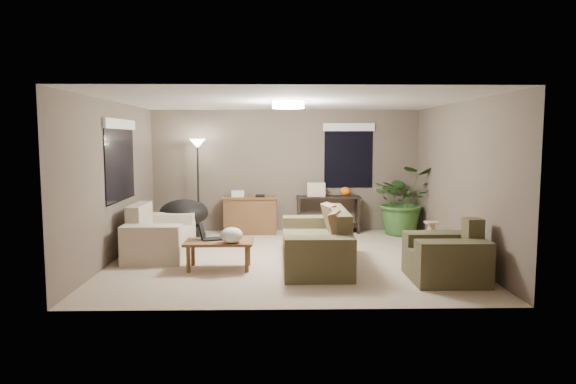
{
  "coord_description": "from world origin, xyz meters",
  "views": [
    {
      "loc": [
        -0.17,
        -8.11,
        1.92
      ],
      "look_at": [
        0.0,
        0.2,
        1.05
      ],
      "focal_mm": 32.0,
      "sensor_mm": 36.0,
      "label": 1
    }
  ],
  "objects_px": {
    "floor_lamp": "(198,155)",
    "cat_scratching_post": "(431,238)",
    "desk": "(250,215)",
    "papasan_chair": "(184,217)",
    "console_table": "(328,211)",
    "houseplant": "(403,208)",
    "main_sofa": "(317,245)",
    "armchair": "(447,259)",
    "loveseat": "(159,237)",
    "coffee_table": "(219,245)"
  },
  "relations": [
    {
      "from": "loveseat",
      "to": "desk",
      "type": "height_order",
      "value": "loveseat"
    },
    {
      "from": "armchair",
      "to": "houseplant",
      "type": "bearing_deg",
      "value": 86.17
    },
    {
      "from": "loveseat",
      "to": "cat_scratching_post",
      "type": "relative_size",
      "value": 3.2
    },
    {
      "from": "main_sofa",
      "to": "houseplant",
      "type": "bearing_deg",
      "value": 51.8
    },
    {
      "from": "armchair",
      "to": "coffee_table",
      "type": "height_order",
      "value": "armchair"
    },
    {
      "from": "cat_scratching_post",
      "to": "armchair",
      "type": "bearing_deg",
      "value": -100.66
    },
    {
      "from": "loveseat",
      "to": "houseplant",
      "type": "relative_size",
      "value": 1.15
    },
    {
      "from": "coffee_table",
      "to": "cat_scratching_post",
      "type": "xyz_separation_m",
      "value": [
        3.5,
        1.17,
        -0.14
      ]
    },
    {
      "from": "loveseat",
      "to": "cat_scratching_post",
      "type": "xyz_separation_m",
      "value": [
        4.6,
        0.24,
        -0.08
      ]
    },
    {
      "from": "floor_lamp",
      "to": "cat_scratching_post",
      "type": "distance_m",
      "value": 4.71
    },
    {
      "from": "floor_lamp",
      "to": "cat_scratching_post",
      "type": "height_order",
      "value": "floor_lamp"
    },
    {
      "from": "main_sofa",
      "to": "houseplant",
      "type": "relative_size",
      "value": 1.58
    },
    {
      "from": "desk",
      "to": "papasan_chair",
      "type": "bearing_deg",
      "value": -143.95
    },
    {
      "from": "coffee_table",
      "to": "houseplant",
      "type": "xyz_separation_m",
      "value": [
        3.38,
        2.66,
        0.18
      ]
    },
    {
      "from": "loveseat",
      "to": "houseplant",
      "type": "height_order",
      "value": "houseplant"
    },
    {
      "from": "console_table",
      "to": "papasan_chair",
      "type": "xyz_separation_m",
      "value": [
        -2.77,
        -0.92,
        0.03
      ]
    },
    {
      "from": "console_table",
      "to": "floor_lamp",
      "type": "distance_m",
      "value": 2.86
    },
    {
      "from": "console_table",
      "to": "cat_scratching_post",
      "type": "height_order",
      "value": "console_table"
    },
    {
      "from": "loveseat",
      "to": "armchair",
      "type": "xyz_separation_m",
      "value": [
        4.26,
        -1.59,
        0.0
      ]
    },
    {
      "from": "console_table",
      "to": "papasan_chair",
      "type": "relative_size",
      "value": 1.16
    },
    {
      "from": "armchair",
      "to": "loveseat",
      "type": "bearing_deg",
      "value": 159.47
    },
    {
      "from": "loveseat",
      "to": "console_table",
      "type": "relative_size",
      "value": 1.23
    },
    {
      "from": "main_sofa",
      "to": "desk",
      "type": "xyz_separation_m",
      "value": [
        -1.16,
        2.61,
        0.08
      ]
    },
    {
      "from": "desk",
      "to": "floor_lamp",
      "type": "height_order",
      "value": "floor_lamp"
    },
    {
      "from": "console_table",
      "to": "houseplant",
      "type": "distance_m",
      "value": 1.51
    },
    {
      "from": "console_table",
      "to": "floor_lamp",
      "type": "xyz_separation_m",
      "value": [
        -2.61,
        -0.17,
        1.16
      ]
    },
    {
      "from": "console_table",
      "to": "papasan_chair",
      "type": "distance_m",
      "value": 2.92
    },
    {
      "from": "floor_lamp",
      "to": "houseplant",
      "type": "relative_size",
      "value": 1.37
    },
    {
      "from": "armchair",
      "to": "console_table",
      "type": "relative_size",
      "value": 0.77
    },
    {
      "from": "coffee_table",
      "to": "papasan_chair",
      "type": "bearing_deg",
      "value": 113.68
    },
    {
      "from": "houseplant",
      "to": "cat_scratching_post",
      "type": "relative_size",
      "value": 2.78
    },
    {
      "from": "loveseat",
      "to": "armchair",
      "type": "bearing_deg",
      "value": -20.53
    },
    {
      "from": "papasan_chair",
      "to": "coffee_table",
      "type": "bearing_deg",
      "value": -66.32
    },
    {
      "from": "armchair",
      "to": "houseplant",
      "type": "height_order",
      "value": "houseplant"
    },
    {
      "from": "desk",
      "to": "console_table",
      "type": "bearing_deg",
      "value": 2.21
    },
    {
      "from": "loveseat",
      "to": "houseplant",
      "type": "distance_m",
      "value": 4.81
    },
    {
      "from": "main_sofa",
      "to": "desk",
      "type": "bearing_deg",
      "value": 113.92
    },
    {
      "from": "desk",
      "to": "houseplant",
      "type": "bearing_deg",
      "value": -3.5
    },
    {
      "from": "loveseat",
      "to": "floor_lamp",
      "type": "bearing_deg",
      "value": 78.01
    },
    {
      "from": "main_sofa",
      "to": "loveseat",
      "type": "relative_size",
      "value": 1.37
    },
    {
      "from": "main_sofa",
      "to": "papasan_chair",
      "type": "xyz_separation_m",
      "value": [
        -2.34,
        1.75,
        0.17
      ]
    },
    {
      "from": "console_table",
      "to": "houseplant",
      "type": "bearing_deg",
      "value": -9.51
    },
    {
      "from": "houseplant",
      "to": "desk",
      "type": "bearing_deg",
      "value": 176.5
    },
    {
      "from": "desk",
      "to": "floor_lamp",
      "type": "bearing_deg",
      "value": -174.02
    },
    {
      "from": "console_table",
      "to": "houseplant",
      "type": "relative_size",
      "value": 0.93
    },
    {
      "from": "coffee_table",
      "to": "houseplant",
      "type": "bearing_deg",
      "value": 38.23
    },
    {
      "from": "loveseat",
      "to": "cat_scratching_post",
      "type": "height_order",
      "value": "loveseat"
    },
    {
      "from": "desk",
      "to": "console_table",
      "type": "distance_m",
      "value": 1.59
    },
    {
      "from": "console_table",
      "to": "cat_scratching_post",
      "type": "xyz_separation_m",
      "value": [
        1.61,
        -1.74,
        -0.22
      ]
    },
    {
      "from": "loveseat",
      "to": "armchair",
      "type": "height_order",
      "value": "same"
    }
  ]
}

